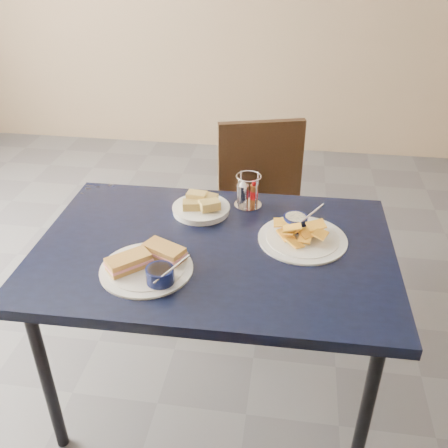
# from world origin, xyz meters

# --- Properties ---
(ground) EXTENTS (6.00, 6.00, 0.00)m
(ground) POSITION_xyz_m (0.00, 0.00, 0.00)
(ground) COLOR #505055
(ground) RESTS_ON ground
(dining_table) EXTENTS (1.27, 0.86, 0.75)m
(dining_table) POSITION_xyz_m (-0.14, -0.21, 0.69)
(dining_table) COLOR black
(dining_table) RESTS_ON ground
(chair_far) EXTENTS (0.52, 0.52, 0.91)m
(chair_far) POSITION_xyz_m (0.00, 0.56, 0.52)
(chair_far) COLOR black
(chair_far) RESTS_ON ground
(sandwich_plate) EXTENTS (0.32, 0.31, 0.12)m
(sandwich_plate) POSITION_xyz_m (-0.33, -0.38, 0.77)
(sandwich_plate) COLOR white
(sandwich_plate) RESTS_ON dining_table
(plantain_plate) EXTENTS (0.32, 0.32, 0.12)m
(plantain_plate) POSITION_xyz_m (0.16, -0.11, 0.77)
(plantain_plate) COLOR white
(plantain_plate) RESTS_ON dining_table
(bread_basket) EXTENTS (0.22, 0.22, 0.07)m
(bread_basket) POSITION_xyz_m (-0.23, 0.03, 0.77)
(bread_basket) COLOR white
(bread_basket) RESTS_ON dining_table
(condiment_caddy) EXTENTS (0.11, 0.11, 0.14)m
(condiment_caddy) POSITION_xyz_m (-0.06, 0.10, 0.81)
(condiment_caddy) COLOR silver
(condiment_caddy) RESTS_ON dining_table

